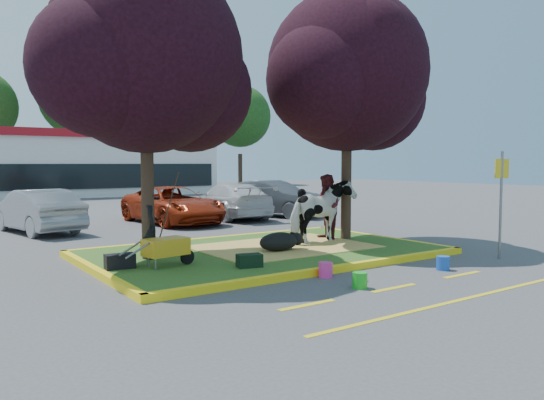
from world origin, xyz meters
TOP-DOWN VIEW (x-y plane):
  - ground at (0.00, 0.00)m, footprint 90.00×90.00m
  - median_island at (0.00, 0.00)m, footprint 8.00×5.00m
  - curb_near at (0.00, -2.58)m, footprint 8.30×0.16m
  - curb_far at (0.00, 2.58)m, footprint 8.30×0.16m
  - curb_left at (-4.08, 0.00)m, footprint 0.16×5.30m
  - curb_right at (4.08, 0.00)m, footprint 0.16×5.30m
  - straw_bedding at (0.60, 0.00)m, footprint 4.20×3.00m
  - tree_purple_left at (-2.78, 0.38)m, footprint 5.06×4.20m
  - tree_purple_right at (2.92, 0.18)m, footprint 5.30×4.40m
  - fire_lane_stripe_a at (-2.00, -4.20)m, footprint 1.10×0.12m
  - fire_lane_stripe_b at (0.00, -4.20)m, footprint 1.10×0.12m
  - fire_lane_stripe_c at (2.00, -4.20)m, footprint 1.10×0.12m
  - fire_lane_long at (0.00, -5.40)m, footprint 6.00×0.10m
  - retail_building at (2.00, 27.98)m, footprint 20.40×8.40m
  - treeline at (1.23, 37.61)m, footprint 46.58×7.80m
  - cow at (1.83, -0.02)m, footprint 2.08×1.20m
  - calf at (0.12, -0.46)m, footprint 1.11×0.71m
  - handler at (-2.75, 0.39)m, footprint 0.50×0.63m
  - visitor_a at (2.28, 0.30)m, footprint 0.88×1.02m
  - visitor_b at (1.38, 0.26)m, footprint 0.55×0.90m
  - wheelbarrow at (-2.87, -0.72)m, footprint 1.56×0.65m
  - gear_bag_dark at (-3.70, -0.34)m, footprint 0.60×0.37m
  - gear_bag_green at (-1.50, -1.70)m, footprint 0.55×0.41m
  - sign_post at (4.30, -3.58)m, footprint 0.34×0.16m
  - bucket_green at (-0.51, -3.85)m, footprint 0.28×0.28m
  - bucket_pink at (-0.42, -2.80)m, footprint 0.31×0.31m
  - bucket_blue at (2.08, -3.67)m, footprint 0.36×0.36m
  - car_silver at (-3.66, 7.73)m, footprint 2.27×4.47m
  - car_red at (1.08, 7.70)m, footprint 2.58×5.08m
  - car_white at (3.78, 8.04)m, footprint 2.46×5.06m
  - car_grey at (5.67, 7.70)m, footprint 3.18×4.85m

SIDE VIEW (x-z plane):
  - ground at x=0.00m, z-range 0.00..0.00m
  - fire_lane_stripe_a at x=-2.00m, z-range 0.00..0.01m
  - fire_lane_stripe_b at x=0.00m, z-range 0.00..0.01m
  - fire_lane_stripe_c at x=2.00m, z-range 0.00..0.01m
  - fire_lane_long at x=0.00m, z-range 0.00..0.01m
  - median_island at x=0.00m, z-range 0.00..0.15m
  - curb_near at x=0.00m, z-range 0.00..0.15m
  - curb_far at x=0.00m, z-range 0.00..0.15m
  - curb_left at x=-4.08m, z-range 0.00..0.15m
  - curb_right at x=4.08m, z-range 0.00..0.15m
  - bucket_green at x=-0.51m, z-range 0.00..0.29m
  - bucket_blue at x=2.08m, z-range 0.00..0.29m
  - bucket_pink at x=-0.42m, z-range 0.00..0.30m
  - straw_bedding at x=0.60m, z-range 0.15..0.16m
  - gear_bag_green at x=-1.50m, z-range 0.15..0.41m
  - gear_bag_dark at x=-3.70m, z-range 0.15..0.44m
  - calf at x=0.12m, z-range 0.15..0.60m
  - wheelbarrow at x=-2.87m, z-range 0.26..0.85m
  - car_red at x=1.08m, z-range 0.00..1.38m
  - car_silver at x=-3.66m, z-range 0.00..1.41m
  - car_white at x=3.78m, z-range 0.00..1.42m
  - car_grey at x=5.67m, z-range 0.00..1.51m
  - visitor_b at x=1.38m, z-range 0.15..1.58m
  - handler at x=-2.75m, z-range 0.15..1.64m
  - cow at x=1.83m, z-range 0.15..1.81m
  - visitor_a at x=2.28m, z-range 0.15..1.95m
  - sign_post at x=4.30m, z-range 0.30..2.83m
  - retail_building at x=2.00m, z-range 0.05..4.45m
  - tree_purple_left at x=-2.78m, z-range 1.10..7.61m
  - tree_purple_right at x=2.92m, z-range 1.15..7.97m
  - treeline at x=1.23m, z-range 0.42..15.05m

